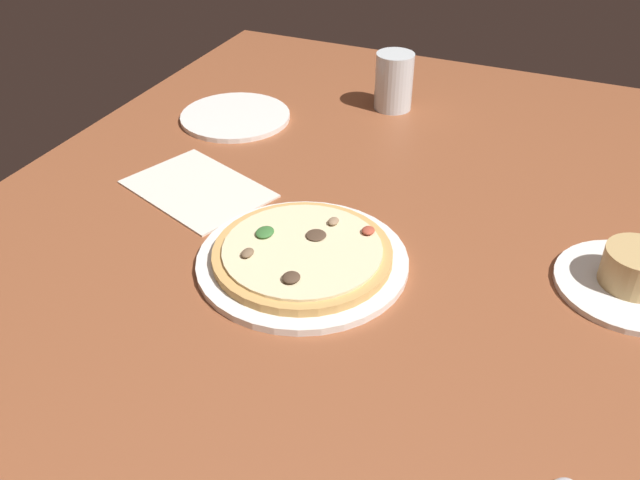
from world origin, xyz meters
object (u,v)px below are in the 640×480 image
paper_menu (198,189)px  ramekin_on_saucer (633,276)px  side_plate (235,117)px  water_glass (394,84)px  pizza_main (302,257)px

paper_menu → ramekin_on_saucer: bearing=111.7°
side_plate → paper_menu: (24.15, 7.02, -0.30)cm
ramekin_on_saucer → water_glass: water_glass is taller
water_glass → paper_menu: size_ratio=0.49×
water_glass → paper_menu: (40.11, -17.55, -4.61)cm
pizza_main → ramekin_on_saucer: bearing=106.7°
water_glass → side_plate: size_ratio=0.53×
pizza_main → paper_menu: pizza_main is taller
pizza_main → water_glass: bearing=-174.5°
ramekin_on_saucer → side_plate: (-22.87, -68.64, -1.43)cm
pizza_main → side_plate: size_ratio=1.39×
pizza_main → side_plate: pizza_main is taller
water_glass → side_plate: water_glass is taller
water_glass → paper_menu: 44.03cm
ramekin_on_saucer → paper_menu: ramekin_on_saucer is taller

